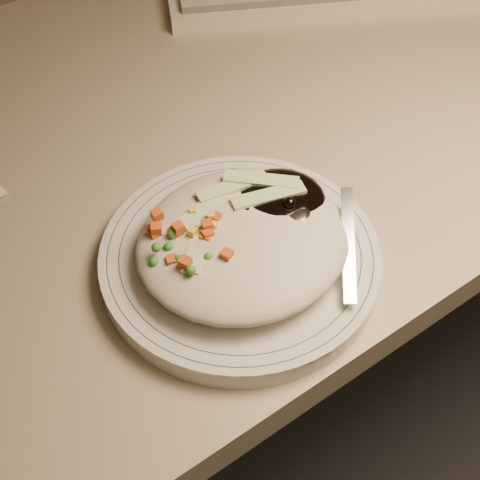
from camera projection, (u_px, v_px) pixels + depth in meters
desk at (177, 241)px, 0.90m from camera, size 1.40×0.70×0.74m
plate at (240, 259)px, 0.61m from camera, size 0.25×0.25×0.02m
plate_rim at (240, 252)px, 0.60m from camera, size 0.24×0.24×0.00m
meal at (245, 234)px, 0.59m from camera, size 0.21×0.19×0.05m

